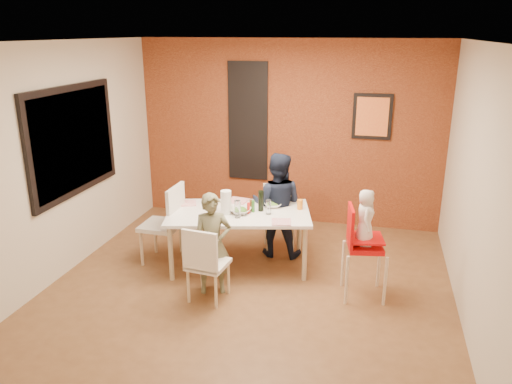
% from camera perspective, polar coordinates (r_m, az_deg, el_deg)
% --- Properties ---
extents(ground, '(4.50, 4.50, 0.00)m').
position_cam_1_polar(ground, '(5.82, -0.73, -10.79)').
color(ground, brown).
rests_on(ground, ground).
extents(ceiling, '(4.50, 4.50, 0.02)m').
position_cam_1_polar(ceiling, '(5.10, -0.85, 16.87)').
color(ceiling, white).
rests_on(ceiling, wall_back).
extents(wall_back, '(4.50, 0.02, 2.70)m').
position_cam_1_polar(wall_back, '(7.44, 3.66, 6.73)').
color(wall_back, beige).
rests_on(wall_back, ground).
extents(wall_front, '(4.50, 0.02, 2.70)m').
position_cam_1_polar(wall_front, '(3.31, -10.84, -8.37)').
color(wall_front, beige).
rests_on(wall_front, ground).
extents(wall_left, '(0.02, 4.50, 2.70)m').
position_cam_1_polar(wall_left, '(6.24, -21.21, 3.34)').
color(wall_left, beige).
rests_on(wall_left, ground).
extents(wall_right, '(0.02, 4.50, 2.70)m').
position_cam_1_polar(wall_right, '(5.22, 23.84, 0.29)').
color(wall_right, beige).
rests_on(wall_right, ground).
extents(brick_accent_wall, '(4.50, 0.02, 2.70)m').
position_cam_1_polar(brick_accent_wall, '(7.42, 3.63, 6.70)').
color(brick_accent_wall, maroon).
rests_on(brick_accent_wall, ground).
extents(picture_window_frame, '(0.05, 1.70, 1.30)m').
position_cam_1_polar(picture_window_frame, '(6.34, -20.18, 5.53)').
color(picture_window_frame, black).
rests_on(picture_window_frame, wall_left).
extents(picture_window_pane, '(0.02, 1.55, 1.15)m').
position_cam_1_polar(picture_window_pane, '(6.34, -20.07, 5.53)').
color(picture_window_pane, black).
rests_on(picture_window_pane, wall_left).
extents(glassblock_strip, '(0.55, 0.03, 1.70)m').
position_cam_1_polar(glassblock_strip, '(7.50, -0.92, 8.04)').
color(glassblock_strip, '#B4BDC4').
rests_on(glassblock_strip, wall_back).
extents(glassblock_surround, '(0.60, 0.03, 1.76)m').
position_cam_1_polar(glassblock_surround, '(7.50, -0.93, 8.03)').
color(glassblock_surround, black).
rests_on(glassblock_surround, wall_back).
extents(art_print_frame, '(0.54, 0.03, 0.64)m').
position_cam_1_polar(art_print_frame, '(7.23, 13.14, 8.39)').
color(art_print_frame, black).
rests_on(art_print_frame, wall_back).
extents(art_print_canvas, '(0.44, 0.01, 0.54)m').
position_cam_1_polar(art_print_canvas, '(7.21, 13.14, 8.37)').
color(art_print_canvas, orange).
rests_on(art_print_canvas, wall_back).
extents(dining_table, '(1.88, 1.32, 0.71)m').
position_cam_1_polar(dining_table, '(6.07, -1.98, -2.80)').
color(dining_table, white).
rests_on(dining_table, ground).
extents(chair_near, '(0.44, 0.44, 0.86)m').
position_cam_1_polar(chair_near, '(5.34, -5.88, -7.85)').
color(chair_near, white).
rests_on(chair_near, ground).
extents(chair_far, '(0.50, 0.50, 0.86)m').
position_cam_1_polar(chair_far, '(6.65, 2.61, -2.41)').
color(chair_far, silver).
rests_on(chair_far, ground).
extents(chair_left, '(0.48, 0.48, 1.01)m').
position_cam_1_polar(chair_left, '(6.28, -10.08, -3.15)').
color(chair_left, silver).
rests_on(chair_left, ground).
extents(high_chair, '(0.50, 0.50, 1.03)m').
position_cam_1_polar(high_chair, '(5.50, 11.89, -5.74)').
color(high_chair, red).
rests_on(high_chair, ground).
extents(child_near, '(0.49, 0.40, 1.15)m').
position_cam_1_polar(child_near, '(5.50, -5.00, -5.94)').
color(child_near, '#616145').
rests_on(child_near, ground).
extents(child_far, '(0.67, 0.53, 1.36)m').
position_cam_1_polar(child_far, '(6.36, 2.42, -1.48)').
color(child_far, black).
rests_on(child_far, ground).
extents(toddler, '(0.22, 0.32, 0.61)m').
position_cam_1_polar(toddler, '(5.40, 12.39, -2.86)').
color(toddler, white).
rests_on(toddler, high_chair).
extents(plate_near_left, '(0.26, 0.26, 0.01)m').
position_cam_1_polar(plate_near_left, '(5.71, -5.46, -3.51)').
color(plate_near_left, silver).
rests_on(plate_near_left, dining_table).
extents(plate_far_mid, '(0.27, 0.27, 0.01)m').
position_cam_1_polar(plate_far_mid, '(6.40, -2.10, -0.99)').
color(plate_far_mid, white).
rests_on(plate_far_mid, dining_table).
extents(plate_near_right, '(0.26, 0.26, 0.01)m').
position_cam_1_polar(plate_near_right, '(5.71, 2.91, -3.44)').
color(plate_near_right, silver).
rests_on(plate_near_right, dining_table).
extents(plate_far_left, '(0.30, 0.30, 0.01)m').
position_cam_1_polar(plate_far_left, '(6.37, -7.94, -1.28)').
color(plate_far_left, white).
rests_on(plate_far_left, dining_table).
extents(salad_bowl_a, '(0.27, 0.27, 0.06)m').
position_cam_1_polar(salad_bowl_a, '(5.98, -1.75, -2.16)').
color(salad_bowl_a, silver).
rests_on(salad_bowl_a, dining_table).
extents(salad_bowl_b, '(0.26, 0.26, 0.05)m').
position_cam_1_polar(salad_bowl_b, '(6.19, 1.92, -1.49)').
color(salad_bowl_b, white).
rests_on(salad_bowl_b, dining_table).
extents(wine_bottle, '(0.07, 0.07, 0.25)m').
position_cam_1_polar(wine_bottle, '(6.02, 0.56, -1.03)').
color(wine_bottle, black).
rests_on(wine_bottle, dining_table).
extents(wine_glass_a, '(0.07, 0.07, 0.21)m').
position_cam_1_polar(wine_glass_a, '(5.82, -2.13, -1.97)').
color(wine_glass_a, white).
rests_on(wine_glass_a, dining_table).
extents(wine_glass_b, '(0.06, 0.06, 0.18)m').
position_cam_1_polar(wine_glass_b, '(5.93, 1.45, -1.72)').
color(wine_glass_b, white).
rests_on(wine_glass_b, dining_table).
extents(paper_towel_roll, '(0.13, 0.13, 0.29)m').
position_cam_1_polar(paper_towel_roll, '(5.93, -3.44, -1.19)').
color(paper_towel_roll, white).
rests_on(paper_towel_roll, dining_table).
extents(condiment_red, '(0.03, 0.03, 0.14)m').
position_cam_1_polar(condiment_red, '(5.96, -0.87, -1.83)').
color(condiment_red, red).
rests_on(condiment_red, dining_table).
extents(condiment_green, '(0.04, 0.04, 0.14)m').
position_cam_1_polar(condiment_green, '(6.00, -0.32, -1.66)').
color(condiment_green, '#2B6D24').
rests_on(condiment_green, dining_table).
extents(condiment_brown, '(0.04, 0.04, 0.14)m').
position_cam_1_polar(condiment_brown, '(6.05, -0.58, -1.52)').
color(condiment_brown, brown).
rests_on(condiment_brown, dining_table).
extents(sippy_cup, '(0.07, 0.07, 0.12)m').
position_cam_1_polar(sippy_cup, '(6.12, 5.04, -1.43)').
color(sippy_cup, orange).
rests_on(sippy_cup, dining_table).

